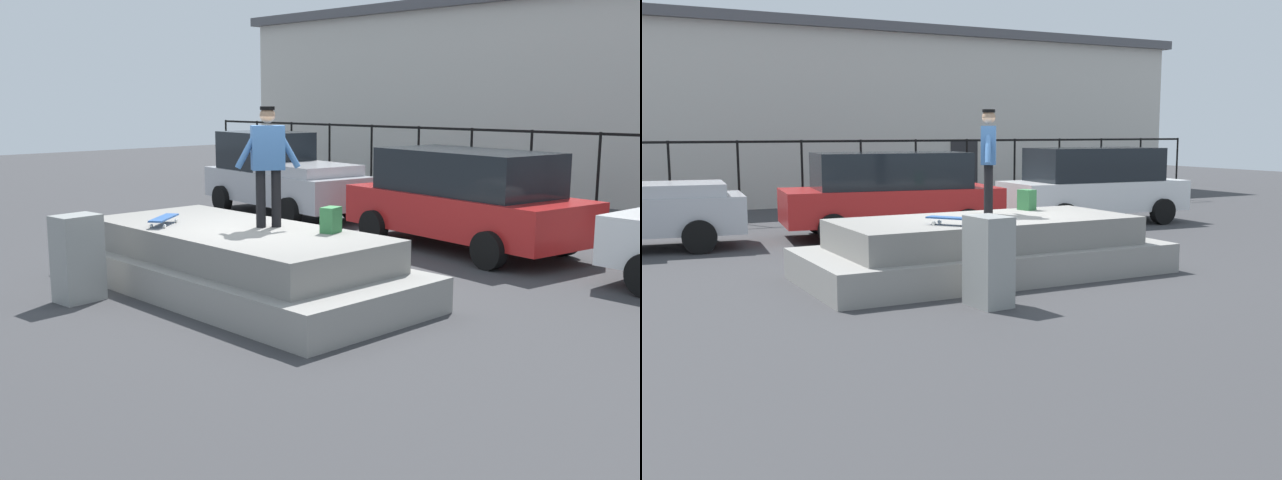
% 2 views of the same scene
% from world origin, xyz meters
% --- Properties ---
extents(ground_plane, '(60.00, 60.00, 0.00)m').
position_xyz_m(ground_plane, '(0.00, 0.00, 0.00)').
color(ground_plane, '#38383A').
extents(concrete_ledge, '(5.81, 2.59, 0.92)m').
position_xyz_m(concrete_ledge, '(-0.35, -0.37, 0.42)').
color(concrete_ledge, gray).
rests_on(concrete_ledge, ground_plane).
extents(skateboarder, '(0.57, 0.85, 1.72)m').
position_xyz_m(skateboarder, '(-0.06, 0.03, 1.92)').
color(skateboarder, black).
rests_on(skateboarder, concrete_ledge).
extents(skateboard, '(0.62, 0.73, 0.12)m').
position_xyz_m(skateboard, '(-1.25, -0.96, 1.02)').
color(skateboard, '#264C8C').
rests_on(skateboard, concrete_ledge).
extents(backpack, '(0.27, 0.32, 0.36)m').
position_xyz_m(backpack, '(0.89, 0.35, 1.10)').
color(backpack, '#33723F').
rests_on(backpack, concrete_ledge).
extents(car_red_hatchback_mid, '(4.92, 2.63, 1.83)m').
position_xyz_m(car_red_hatchback_mid, '(0.11, 4.60, 0.96)').
color(car_red_hatchback_mid, '#B21E1E').
rests_on(car_red_hatchback_mid, ground_plane).
extents(car_white_hatchback_far, '(4.69, 2.29, 1.88)m').
position_xyz_m(car_white_hatchback_far, '(5.47, 4.36, 0.98)').
color(car_white_hatchback_far, white).
rests_on(car_white_hatchback_far, ground_plane).
extents(utility_box, '(0.49, 0.64, 1.20)m').
position_xyz_m(utility_box, '(-1.38, -2.27, 0.60)').
color(utility_box, gray).
rests_on(utility_box, ground_plane).
extents(fence_row, '(24.06, 0.06, 2.07)m').
position_xyz_m(fence_row, '(0.00, 8.32, 1.36)').
color(fence_row, black).
rests_on(fence_row, ground_plane).
extents(warehouse_building, '(29.04, 9.13, 5.66)m').
position_xyz_m(warehouse_building, '(0.00, 16.03, 2.84)').
color(warehouse_building, beige).
rests_on(warehouse_building, ground_plane).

